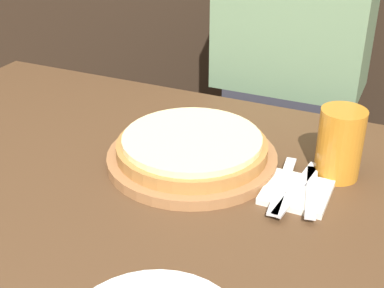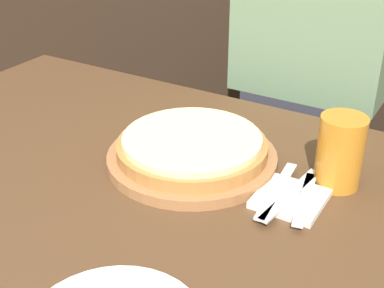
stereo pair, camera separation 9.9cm
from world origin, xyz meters
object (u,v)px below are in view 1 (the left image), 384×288
beer_glass (340,141)px  dinner_knife (297,188)px  pizza_on_board (192,151)px  fork (283,185)px  spoon (311,191)px  diner_person (286,107)px

beer_glass → dinner_knife: bearing=-117.2°
pizza_on_board → beer_glass: (0.26, 0.07, 0.05)m
beer_glass → dinner_knife: size_ratio=0.69×
dinner_knife → beer_glass: bearing=62.8°
fork → spoon: bearing=0.0°
diner_person → pizza_on_board: bearing=-95.7°
pizza_on_board → dinner_knife: (0.21, -0.03, -0.01)m
diner_person → beer_glass: bearing=-65.0°
dinner_knife → spoon: 0.02m
dinner_knife → fork: bearing=180.0°
pizza_on_board → fork: 0.19m
pizza_on_board → spoon: 0.24m
dinner_knife → diner_person: bearing=106.4°
dinner_knife → diner_person: (-0.16, 0.54, -0.10)m
spoon → diner_person: diner_person is taller
dinner_knife → spoon: size_ratio=1.18×
pizza_on_board → dinner_knife: pizza_on_board is taller
pizza_on_board → diner_person: (0.05, 0.51, -0.11)m
pizza_on_board → spoon: pizza_on_board is taller
pizza_on_board → diner_person: 0.52m
pizza_on_board → beer_glass: 0.27m
fork → spoon: same height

